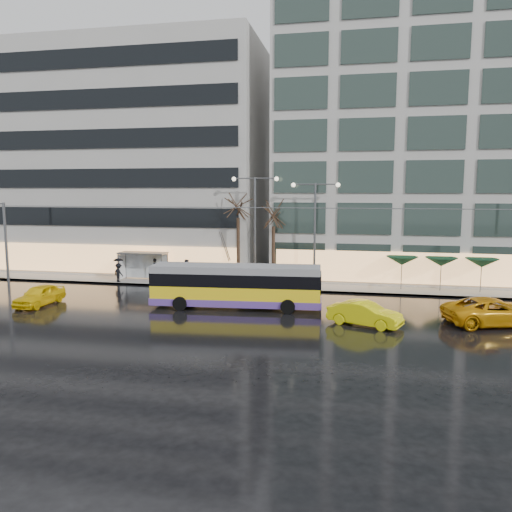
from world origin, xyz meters
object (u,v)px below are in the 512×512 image
(trolleybus, at_px, (236,287))
(street_lamp_near, at_px, (255,215))
(bus_shelter, at_px, (140,260))
(taxi_a, at_px, (40,295))

(trolleybus, distance_m, street_lamp_near, 9.34)
(street_lamp_near, bearing_deg, bus_shelter, -179.37)
(bus_shelter, xyz_separation_m, taxi_a, (-3.11, -9.98, -1.24))
(bus_shelter, relative_size, taxi_a, 0.99)
(trolleybus, bearing_deg, street_lamp_near, 92.16)
(street_lamp_near, distance_m, taxi_a, 17.65)
(trolleybus, xyz_separation_m, bus_shelter, (-10.69, 8.05, 0.50))
(street_lamp_near, bearing_deg, taxi_a, -143.21)
(bus_shelter, distance_m, street_lamp_near, 11.14)
(bus_shelter, height_order, street_lamp_near, street_lamp_near)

